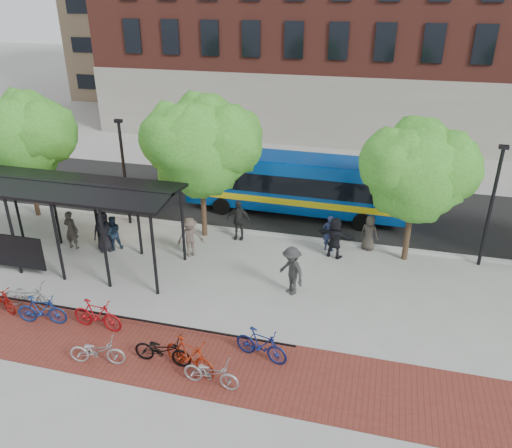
% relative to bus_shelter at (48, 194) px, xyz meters
% --- Properties ---
extents(ground, '(160.00, 160.00, 0.00)m').
position_rel_bus_shelter_xyz_m(ground, '(8.13, 0.48, -3.00)').
color(ground, '#9E9E99').
rests_on(ground, ground).
extents(asphalt_street, '(160.00, 8.00, 0.01)m').
position_rel_bus_shelter_xyz_m(asphalt_street, '(8.13, 8.48, -2.99)').
color(asphalt_street, black).
rests_on(asphalt_street, ground).
extents(curb, '(160.00, 0.25, 0.12)m').
position_rel_bus_shelter_xyz_m(curb, '(8.13, 4.48, -2.94)').
color(curb, '#B7B7B2').
rests_on(curb, ground).
extents(brick_strip, '(24.00, 3.00, 0.01)m').
position_rel_bus_shelter_xyz_m(brick_strip, '(6.13, -4.52, -3.00)').
color(brick_strip, maroon).
rests_on(brick_strip, ground).
extents(bike_rack_rail, '(12.00, 0.05, 0.95)m').
position_rel_bus_shelter_xyz_m(bike_rack_rail, '(4.83, -3.62, -3.00)').
color(bike_rack_rail, black).
rests_on(bike_rack_rail, ground).
extents(bus_shelter, '(10.60, 3.07, 3.60)m').
position_rel_bus_shelter_xyz_m(bus_shelter, '(0.00, 0.00, 0.00)').
color(bus_shelter, black).
rests_on(bus_shelter, ground).
extents(tree_a, '(4.90, 4.00, 6.18)m').
position_rel_bus_shelter_xyz_m(tree_a, '(-3.77, 3.83, 1.24)').
color(tree_a, '#382619').
rests_on(tree_a, ground).
extents(tree_b, '(5.15, 4.20, 6.47)m').
position_rel_bus_shelter_xyz_m(tree_b, '(5.23, 3.83, 1.46)').
color(tree_b, '#382619').
rests_on(tree_b, ground).
extents(tree_c, '(4.66, 3.80, 5.92)m').
position_rel_bus_shelter_xyz_m(tree_c, '(14.22, 3.83, 1.06)').
color(tree_c, '#382619').
rests_on(tree_c, ground).
extents(lamp_post_left, '(0.35, 0.20, 5.12)m').
position_rel_bus_shelter_xyz_m(lamp_post_left, '(1.13, 4.08, -0.25)').
color(lamp_post_left, black).
rests_on(lamp_post_left, ground).
extents(lamp_post_right, '(0.35, 0.20, 5.12)m').
position_rel_bus_shelter_xyz_m(lamp_post_right, '(17.13, 4.08, -0.25)').
color(lamp_post_right, black).
rests_on(lamp_post_right, ground).
extents(bus, '(11.00, 2.78, 2.96)m').
position_rel_bus_shelter_xyz_m(bus, '(8.69, 7.36, -1.30)').
color(bus, '#084098').
rests_on(bus, ground).
extents(bike_1, '(1.73, 0.92, 1.00)m').
position_rel_bus_shelter_xyz_m(bike_1, '(0.21, -3.77, -2.50)').
color(bike_1, maroon).
rests_on(bike_1, ground).
extents(bike_2, '(1.94, 0.73, 1.01)m').
position_rel_bus_shelter_xyz_m(bike_2, '(1.09, -3.38, -2.49)').
color(bike_2, gray).
rests_on(bike_2, ground).
extents(bike_3, '(1.81, 0.75, 1.05)m').
position_rel_bus_shelter_xyz_m(bike_3, '(2.14, -4.06, -2.47)').
color(bike_3, navy).
rests_on(bike_3, ground).
extents(bike_5, '(1.86, 0.63, 1.10)m').
position_rel_bus_shelter_xyz_m(bike_5, '(4.12, -3.85, -2.45)').
color(bike_5, '#A00E14').
rests_on(bike_5, ground).
extents(bike_6, '(1.82, 0.89, 0.91)m').
position_rel_bus_shelter_xyz_m(bike_6, '(5.03, -5.38, -2.54)').
color(bike_6, '#949496').
rests_on(bike_6, ground).
extents(bike_8, '(1.85, 0.66, 0.97)m').
position_rel_bus_shelter_xyz_m(bike_8, '(6.95, -4.86, -2.51)').
color(bike_8, black).
rests_on(bike_8, ground).
extents(bike_9, '(1.95, 1.14, 1.13)m').
position_rel_bus_shelter_xyz_m(bike_9, '(7.88, -4.98, -2.43)').
color(bike_9, '#99250D').
rests_on(bike_9, ground).
extents(bike_10, '(1.76, 0.72, 0.90)m').
position_rel_bus_shelter_xyz_m(bike_10, '(8.70, -5.40, -2.55)').
color(bike_10, gray).
rests_on(bike_10, ground).
extents(bike_11, '(1.84, 0.93, 1.06)m').
position_rel_bus_shelter_xyz_m(bike_11, '(9.80, -3.92, -2.47)').
color(bike_11, navy).
rests_on(bike_11, ground).
extents(pedestrian_0, '(1.07, 0.98, 1.84)m').
position_rel_bus_shelter_xyz_m(pedestrian_0, '(1.47, 1.24, -2.08)').
color(pedestrian_0, black).
rests_on(pedestrian_0, ground).
extents(pedestrian_1, '(0.66, 0.45, 1.78)m').
position_rel_bus_shelter_xyz_m(pedestrian_1, '(-0.03, 1.06, -2.11)').
color(pedestrian_1, '#3A342E').
rests_on(pedestrian_1, ground).
extents(pedestrian_2, '(0.96, 0.94, 1.57)m').
position_rel_bus_shelter_xyz_m(pedestrian_2, '(1.76, 1.44, -2.22)').
color(pedestrian_2, '#1B2B40').
rests_on(pedestrian_2, ground).
extents(pedestrian_3, '(1.31, 1.15, 1.77)m').
position_rel_bus_shelter_xyz_m(pedestrian_3, '(5.26, 1.74, -2.12)').
color(pedestrian_3, brown).
rests_on(pedestrian_3, ground).
extents(pedestrian_4, '(1.11, 0.49, 1.88)m').
position_rel_bus_shelter_xyz_m(pedestrian_4, '(6.77, 3.82, -2.06)').
color(pedestrian_4, black).
rests_on(pedestrian_4, ground).
extents(pedestrian_5, '(1.77, 0.98, 1.81)m').
position_rel_bus_shelter_xyz_m(pedestrian_5, '(11.21, 3.20, -2.09)').
color(pedestrian_5, black).
rests_on(pedestrian_5, ground).
extents(pedestrian_6, '(0.90, 0.73, 1.60)m').
position_rel_bus_shelter_xyz_m(pedestrian_6, '(12.58, 4.28, -2.20)').
color(pedestrian_6, '#3E3932').
rests_on(pedestrian_6, ground).
extents(pedestrian_7, '(0.62, 0.42, 1.66)m').
position_rel_bus_shelter_xyz_m(pedestrian_7, '(10.92, 3.73, -2.17)').
color(pedestrian_7, navy).
rests_on(pedestrian_7, ground).
extents(pedestrian_9, '(1.41, 1.36, 1.93)m').
position_rel_bus_shelter_xyz_m(pedestrian_9, '(9.97, -0.04, -2.03)').
color(pedestrian_9, '#2B2B2B').
rests_on(pedestrian_9, ground).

